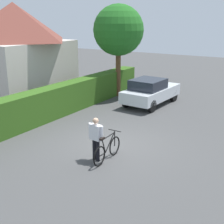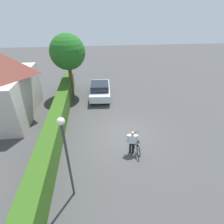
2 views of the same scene
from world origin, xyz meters
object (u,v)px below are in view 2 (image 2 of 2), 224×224
bicycle (136,145)px  tree_kerbside (68,52)px  street_lamp (66,150)px  person_rider (132,141)px  parked_car_near (100,90)px

bicycle → tree_kerbside: tree_kerbside is taller
bicycle → street_lamp: (-2.53, 3.46, 2.33)m
bicycle → tree_kerbside: 9.86m
bicycle → street_lamp: size_ratio=0.40×
person_rider → street_lamp: (-2.32, 3.14, 1.83)m
street_lamp → tree_kerbside: 10.69m
person_rider → tree_kerbside: 9.73m
parked_car_near → bicycle: 7.45m
parked_car_near → bicycle: parked_car_near is taller
parked_car_near → person_rider: bearing=-168.6°
person_rider → street_lamp: street_lamp is taller
parked_car_near → bicycle: bearing=-165.9°
parked_car_near → street_lamp: bearing=170.4°
tree_kerbside → street_lamp: bearing=-174.8°
street_lamp → tree_kerbside: (10.58, 0.97, 1.26)m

